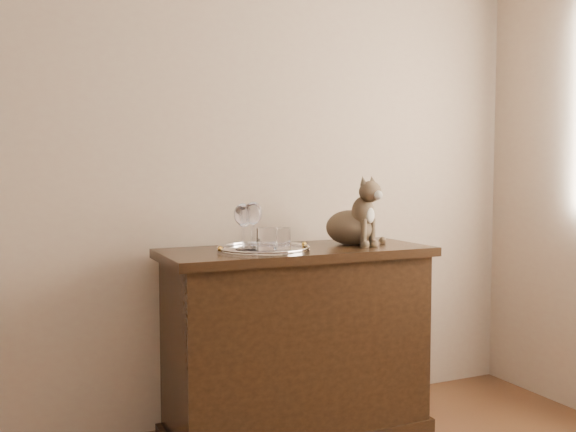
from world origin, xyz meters
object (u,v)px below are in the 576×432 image
Objects in this scene: wine_glass_c at (243,227)px; tumbler_b at (267,240)px; wine_glass_a at (244,228)px; wine_glass_b at (252,225)px; tray at (264,250)px; wine_glass_d at (253,226)px; cat at (350,210)px; sideboard at (296,342)px; tumbler_a at (281,239)px.

wine_glass_c is 0.12m from tumbler_b.
wine_glass_b is at bearing -13.57° from wine_glass_a.
tray is 0.14m from wine_glass_c.
wine_glass_d is 0.10m from tumbler_b.
cat is (0.47, 0.13, 0.10)m from tumbler_b.
wine_glass_b is 0.97× the size of wine_glass_d.
tray is at bearing 169.61° from cat.
sideboard is 0.46m from tray.
wine_glass_c is 0.97× the size of wine_glass_d.
wine_glass_d is 2.15× the size of tumbler_a.
wine_glass_a is 1.81× the size of tumbler_a.
wine_glass_d is 0.13m from tumbler_a.
tumbler_b reaches higher than tumbler_a.
tumbler_b is 0.31× the size of cat.
cat is at bearing -2.58° from wine_glass_a.
tumbler_a is at bearing -59.16° from wine_glass_b.
cat is at bearing 4.00° from sideboard.
wine_glass_d is 0.51m from cat.
wine_glass_a reaches higher than tray.
wine_glass_b is 0.15m from tumbler_b.
tumbler_a is (0.11, -0.14, -0.04)m from wine_glass_a.
sideboard is 0.57m from wine_glass_b.
tumbler_b is at bearing -86.18° from wine_glass_b.
sideboard is at bearing 167.95° from cat.
wine_glass_d is (-0.05, -0.01, 0.11)m from tray.
wine_glass_c is at bearing 165.52° from wine_glass_d.
wine_glass_d reaches higher than tumbler_b.
wine_glass_d is (-0.22, -0.03, 0.53)m from sideboard.
wine_glass_c is 2.00× the size of tumbler_b.
cat is (0.41, 0.12, 0.10)m from tumbler_a.
cat is (0.45, 0.05, 0.16)m from tray.
wine_glass_d reaches higher than tray.
tumbler_b is at bearing -74.70° from wine_glass_a.
tray is 1.96× the size of wine_glass_d.
wine_glass_d reaches higher than sideboard.
wine_glass_d is at bearing -81.74° from wine_glass_a.
tray is 1.25× the size of cat.
wine_glass_c reaches higher than tumbler_b.
wine_glass_c reaches higher than tumbler_a.
tumbler_b reaches higher than tray.
cat reaches higher than tumbler_a.
sideboard is 0.59m from wine_glass_c.
wine_glass_b is at bearing 116.74° from tray.
sideboard is 0.65m from cat.
wine_glass_b is 0.07m from wine_glass_d.
wine_glass_d reaches higher than wine_glass_a.
cat reaches higher than wine_glass_c.
tray is at bearing 76.47° from tumbler_b.
wine_glass_c is at bearing -114.86° from wine_glass_a.
cat is at bearing 6.15° from wine_glass_d.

